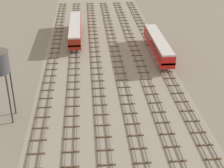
% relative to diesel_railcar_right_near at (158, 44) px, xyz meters
% --- Properties ---
extents(ground_plane, '(480.00, 480.00, 0.00)m').
position_rel_diesel_railcar_right_near_xyz_m(ground_plane, '(-11.57, -14.35, -2.60)').
color(ground_plane, slate).
extents(ballast_bed, '(27.13, 176.00, 0.01)m').
position_rel_diesel_railcar_right_near_xyz_m(ballast_bed, '(-11.57, -14.35, -2.59)').
color(ballast_bed, gray).
rests_on(ballast_bed, ground).
extents(track_far_left, '(2.40, 126.00, 0.29)m').
position_rel_diesel_railcar_right_near_xyz_m(track_far_left, '(-23.13, -13.35, -2.46)').
color(track_far_left, '#47382D').
rests_on(track_far_left, ground).
extents(track_left, '(2.40, 126.00, 0.29)m').
position_rel_diesel_railcar_right_near_xyz_m(track_left, '(-18.51, -13.35, -2.46)').
color(track_left, '#47382D').
rests_on(track_left, ground).
extents(track_centre_left, '(2.40, 126.00, 0.29)m').
position_rel_diesel_railcar_right_near_xyz_m(track_centre_left, '(-13.88, -13.35, -2.46)').
color(track_centre_left, '#47382D').
rests_on(track_centre_left, ground).
extents(track_centre, '(2.40, 126.00, 0.29)m').
position_rel_diesel_railcar_right_near_xyz_m(track_centre, '(-9.25, -13.35, -2.46)').
color(track_centre, '#47382D').
rests_on(track_centre, ground).
extents(track_centre_right, '(2.40, 126.00, 0.29)m').
position_rel_diesel_railcar_right_near_xyz_m(track_centre_right, '(-4.63, -13.35, -2.46)').
color(track_centre_right, '#47382D').
rests_on(track_centre_right, ground).
extents(track_right, '(2.40, 126.00, 0.29)m').
position_rel_diesel_railcar_right_near_xyz_m(track_right, '(-0.00, -13.35, -2.46)').
color(track_right, '#47382D').
rests_on(track_right, ground).
extents(diesel_railcar_right_near, '(2.96, 20.50, 3.80)m').
position_rel_diesel_railcar_right_near_xyz_m(diesel_railcar_right_near, '(0.00, 0.00, 0.00)').
color(diesel_railcar_right_near, red).
rests_on(diesel_railcar_right_near, ground).
extents(passenger_coach_left_mid, '(2.96, 22.00, 3.80)m').
position_rel_diesel_railcar_right_near_xyz_m(passenger_coach_left_mid, '(-18.51, 12.56, 0.02)').
color(passenger_coach_left_mid, maroon).
rests_on(passenger_coach_left_mid, ground).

